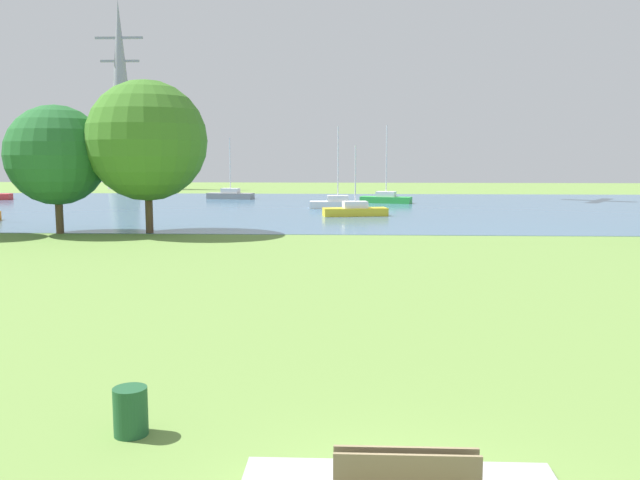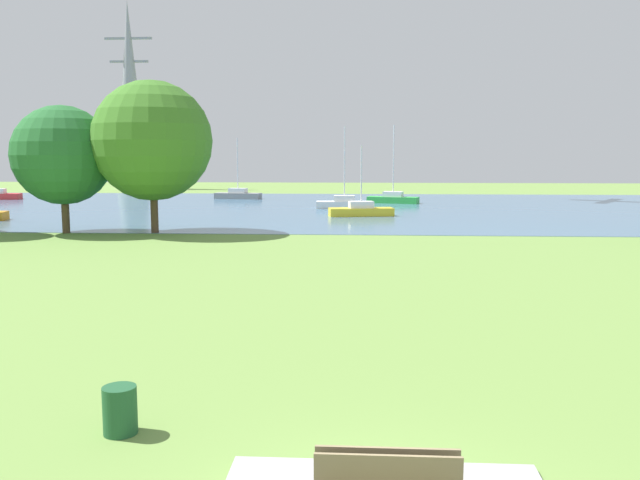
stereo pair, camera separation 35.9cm
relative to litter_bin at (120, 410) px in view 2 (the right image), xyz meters
The scene contains 10 objects.
ground_plane 19.95m from the litter_bin, 77.56° to the left, with size 160.00×160.00×0.00m, color olive.
litter_bin is the anchor object (origin of this frame).
water_surface 47.68m from the litter_bin, 84.83° to the left, with size 140.00×40.00×0.02m, color #476F90.
sailboat_gray 58.91m from the litter_bin, 98.71° to the left, with size 4.98×2.25×6.30m.
sailboat_white 46.52m from the litter_bin, 86.89° to the left, with size 4.85×1.69×6.98m.
sailboat_green 53.30m from the litter_bin, 82.46° to the left, with size 5.03×2.77×7.34m.
sailboat_yellow 39.54m from the litter_bin, 84.25° to the left, with size 4.99×2.36×5.27m.
tree_west_near 30.89m from the litter_bin, 116.02° to the left, with size 5.77×5.77×7.45m.
tree_east_far 29.54m from the litter_bin, 106.41° to the left, with size 6.98×6.98×8.88m.
electricity_pylon 83.96m from the litter_bin, 109.08° to the left, with size 6.40×4.40×24.95m.
Camera 2 is at (-0.35, -7.69, 4.58)m, focal length 37.07 mm.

